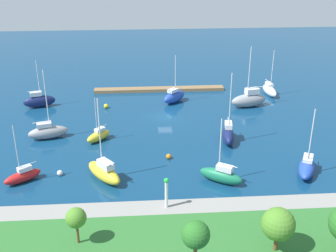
# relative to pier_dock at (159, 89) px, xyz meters

# --- Properties ---
(water) EXTENTS (160.00, 160.00, 0.00)m
(water) POSITION_rel_pier_dock_xyz_m (-0.27, 14.25, -0.32)
(water) COLOR navy
(water) RESTS_ON ground
(pier_dock) EXTENTS (26.77, 2.04, 0.64)m
(pier_dock) POSITION_rel_pier_dock_xyz_m (0.00, 0.00, 0.00)
(pier_dock) COLOR olive
(pier_dock) RESTS_ON ground
(breakwater) EXTENTS (74.59, 2.84, 1.30)m
(breakwater) POSITION_rel_pier_dock_xyz_m (-0.27, 43.60, 0.33)
(breakwater) COLOR gray
(breakwater) RESTS_ON ground
(harbor_beacon) EXTENTS (0.56, 0.56, 3.73)m
(harbor_beacon) POSITION_rel_pier_dock_xyz_m (1.48, 43.60, 3.13)
(harbor_beacon) COLOR silver
(harbor_beacon) RESTS_ON breakwater
(park_tree_center) EXTENTS (2.04, 2.04, 3.96)m
(park_tree_center) POSITION_rel_pier_dock_xyz_m (10.60, 49.06, 3.90)
(park_tree_center) COLOR brown
(park_tree_center) RESTS_ON shoreline_park
(park_tree_mideast) EXTENTS (3.23, 3.23, 4.60)m
(park_tree_mideast) POSITION_rel_pier_dock_xyz_m (-8.55, 51.48, 3.96)
(park_tree_mideast) COLOR brown
(park_tree_mideast) RESTS_ON shoreline_park
(park_tree_west) EXTENTS (2.52, 2.52, 5.45)m
(park_tree_west) POSITION_rel_pier_dock_xyz_m (-0.36, 53.96, 5.11)
(park_tree_west) COLOR brown
(park_tree_west) RESTS_ON shoreline_park
(sailboat_navy_lone_south) EXTENTS (2.59, 6.03, 11.17)m
(sailboat_navy_lone_south) POSITION_rel_pier_dock_xyz_m (-9.35, 24.88, 0.95)
(sailboat_navy_lone_south) COLOR #141E4C
(sailboat_navy_lone_south) RESTS_ON water
(sailboat_gray_inner_mooring) EXTENTS (6.45, 3.61, 11.13)m
(sailboat_gray_inner_mooring) POSITION_rel_pier_dock_xyz_m (18.67, 21.65, 0.84)
(sailboat_gray_inner_mooring) COLOR gray
(sailboat_gray_inner_mooring) RESTS_ON water
(sailboat_blue_far_south) EXTENTS (5.30, 5.30, 9.17)m
(sailboat_blue_far_south) POSITION_rel_pier_dock_xyz_m (-2.51, 6.99, 0.88)
(sailboat_blue_far_south) COLOR #2347B2
(sailboat_blue_far_south) RESTS_ON water
(sailboat_yellow_lone_north) EXTENTS (5.63, 6.51, 11.21)m
(sailboat_yellow_lone_north) POSITION_rel_pier_dock_xyz_m (9.03, 35.02, 0.88)
(sailboat_yellow_lone_north) COLOR yellow
(sailboat_yellow_lone_north) RESTS_ON water
(sailboat_green_east_end) EXTENTS (5.81, 4.61, 8.85)m
(sailboat_green_east_end) POSITION_rel_pier_dock_xyz_m (-6.05, 36.69, 0.73)
(sailboat_green_east_end) COLOR #19724C
(sailboat_green_east_end) RESTS_ON water
(sailboat_red_west_end) EXTENTS (4.80, 4.04, 8.02)m
(sailboat_red_west_end) POSITION_rel_pier_dock_xyz_m (19.51, 34.71, 0.54)
(sailboat_red_west_end) COLOR red
(sailboat_red_west_end) RESTS_ON water
(sailboat_white_outer_mooring) EXTENTS (2.33, 5.96, 9.19)m
(sailboat_white_outer_mooring) POSITION_rel_pier_dock_xyz_m (-22.04, 4.14, 0.72)
(sailboat_white_outer_mooring) COLOR white
(sailboat_white_outer_mooring) RESTS_ON water
(sailboat_navy_along_channel) EXTENTS (6.05, 3.20, 8.94)m
(sailboat_navy_along_channel) POSITION_rel_pier_dock_xyz_m (22.86, 7.71, 0.95)
(sailboat_navy_along_channel) COLOR #141E4C
(sailboat_navy_along_channel) RESTS_ON water
(sailboat_gray_by_breakwater) EXTENTS (7.22, 3.81, 11.45)m
(sailboat_gray_by_breakwater) POSITION_rel_pier_dock_xyz_m (-16.28, 10.24, 1.11)
(sailboat_gray_by_breakwater) COLOR gray
(sailboat_gray_by_breakwater) RESTS_ON water
(sailboat_blue_mid_basin) EXTENTS (4.49, 6.52, 9.40)m
(sailboat_blue_mid_basin) POSITION_rel_pier_dock_xyz_m (-17.91, 35.26, 0.68)
(sailboat_blue_mid_basin) COLOR #2347B2
(sailboat_blue_mid_basin) RESTS_ON water
(sailboat_yellow_far_north) EXTENTS (4.15, 4.30, 7.15)m
(sailboat_yellow_far_north) POSITION_rel_pier_dock_xyz_m (10.67, 23.04, 0.53)
(sailboat_yellow_far_north) COLOR yellow
(sailboat_yellow_far_north) RESTS_ON water
(mooring_buoy_yellow) EXTENTS (0.85, 0.85, 0.85)m
(mooring_buoy_yellow) POSITION_rel_pier_dock_xyz_m (10.40, 9.19, 0.10)
(mooring_buoy_yellow) COLOR yellow
(mooring_buoy_yellow) RESTS_ON water
(mooring_buoy_white) EXTENTS (0.75, 0.75, 0.75)m
(mooring_buoy_white) POSITION_rel_pier_dock_xyz_m (15.03, 33.46, 0.05)
(mooring_buoy_white) COLOR white
(mooring_buoy_white) RESTS_ON water
(mooring_buoy_orange) EXTENTS (0.75, 0.75, 0.75)m
(mooring_buoy_orange) POSITION_rel_pier_dock_xyz_m (0.23, 29.82, 0.05)
(mooring_buoy_orange) COLOR orange
(mooring_buoy_orange) RESTS_ON water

